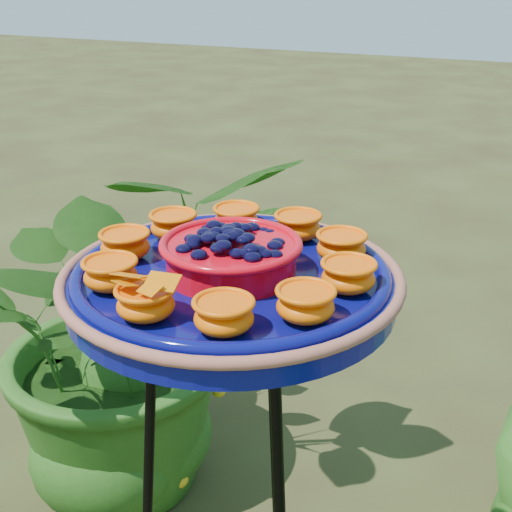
# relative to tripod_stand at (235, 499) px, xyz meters

# --- Properties ---
(tripod_stand) EXTENTS (0.37, 0.39, 0.95)m
(tripod_stand) POSITION_rel_tripod_stand_xyz_m (0.00, 0.00, 0.00)
(tripod_stand) COLOR black
(tripod_stand) RESTS_ON ground
(feeder_dish) EXTENTS (0.52, 0.52, 0.11)m
(feeder_dish) POSITION_rel_tripod_stand_xyz_m (-0.00, -0.00, 0.42)
(feeder_dish) COLOR #070A5C
(feeder_dish) RESTS_ON tripod_stand
(shrub_back_left) EXTENTS (1.20, 1.20, 1.01)m
(shrub_back_left) POSITION_rel_tripod_stand_xyz_m (-0.61, 0.57, -0.07)
(shrub_back_left) COLOR #235015
(shrub_back_left) RESTS_ON ground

